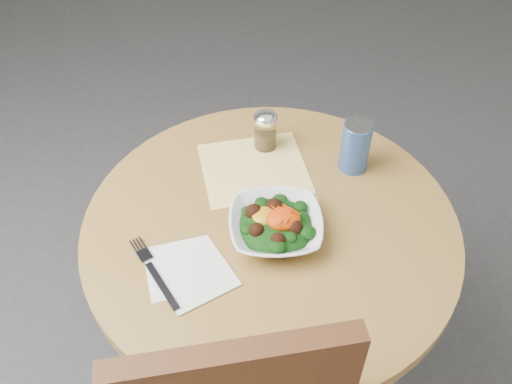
% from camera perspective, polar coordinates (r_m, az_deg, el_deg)
% --- Properties ---
extents(ground, '(6.00, 6.00, 0.00)m').
position_cam_1_polar(ground, '(1.99, 1.06, -17.41)').
color(ground, '#323134').
rests_on(ground, ground).
extents(table, '(0.90, 0.90, 0.75)m').
position_cam_1_polar(table, '(1.52, 1.34, -8.01)').
color(table, black).
rests_on(table, ground).
extents(cloth_napkin, '(0.28, 0.25, 0.00)m').
position_cam_1_polar(cloth_napkin, '(1.49, -0.17, 2.34)').
color(cloth_napkin, '#E2B60B').
rests_on(cloth_napkin, table).
extents(paper_napkins, '(0.21, 0.21, 0.00)m').
position_cam_1_polar(paper_napkins, '(1.28, -6.84, -7.87)').
color(paper_napkins, white).
rests_on(paper_napkins, table).
extents(salad_bowl, '(0.24, 0.24, 0.08)m').
position_cam_1_polar(salad_bowl, '(1.32, 1.99, -3.36)').
color(salad_bowl, white).
rests_on(salad_bowl, table).
extents(fork, '(0.10, 0.21, 0.00)m').
position_cam_1_polar(fork, '(1.29, -10.28, -7.68)').
color(fork, black).
rests_on(fork, table).
extents(spice_shaker, '(0.06, 0.06, 0.11)m').
position_cam_1_polar(spice_shaker, '(1.52, 0.95, 6.18)').
color(spice_shaker, silver).
rests_on(spice_shaker, table).
extents(beverage_can, '(0.07, 0.07, 0.14)m').
position_cam_1_polar(beverage_can, '(1.47, 9.91, 4.55)').
color(beverage_can, navy).
rests_on(beverage_can, table).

